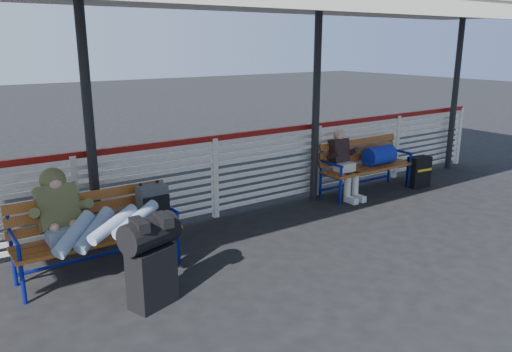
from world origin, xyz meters
TOP-DOWN VIEW (x-y plane):
  - ground at (0.00, 0.00)m, footprint 60.00×60.00m
  - fence at (0.00, 1.90)m, footprint 12.08×0.08m
  - luggage_stack at (-1.82, 0.01)m, footprint 0.62×0.47m
  - bench_left at (-1.81, 1.04)m, footprint 1.80×0.56m
  - bench_right at (2.91, 1.53)m, footprint 1.80×0.56m
  - traveler_man at (-2.17, 0.70)m, footprint 0.94×1.64m
  - companion_person at (2.24, 1.52)m, footprint 0.32×0.66m
  - suitcase_side at (3.84, 1.22)m, footprint 0.42×0.28m

SIDE VIEW (x-z plane):
  - ground at x=0.00m, z-range 0.00..0.00m
  - suitcase_side at x=3.84m, z-range 0.00..0.55m
  - luggage_stack at x=-1.82m, z-range 0.04..0.96m
  - bench_right at x=2.91m, z-range 0.13..1.05m
  - companion_person at x=2.24m, z-range 0.02..1.17m
  - bench_left at x=-1.81m, z-range 0.13..1.07m
  - fence at x=0.00m, z-range 0.04..1.28m
  - traveler_man at x=-2.17m, z-range 0.36..1.13m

